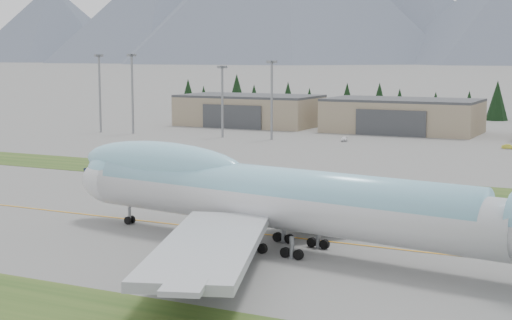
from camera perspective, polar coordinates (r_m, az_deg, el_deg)
The scene contains 11 objects.
ground at distance 112.41m, azimuth -3.03°, elevation -5.03°, with size 7000.00×7000.00×0.00m, color slate.
grass_strip_near at distance 82.56m, azimuth -16.24°, elevation -10.04°, with size 400.00×14.00×0.08m, color #28491A.
grass_strip_far at distance 152.53m, azimuth 5.27°, elevation -1.69°, with size 400.00×18.00×0.08m, color #28491A.
taxiway_line_main at distance 112.41m, azimuth -3.03°, elevation -5.03°, with size 400.00×0.40×0.02m, color orange.
boeing_747_freighter at distance 99.91m, azimuth 1.44°, elevation -2.65°, with size 78.69×66.93×20.64m.
hangar_left at distance 275.60m, azimuth -0.49°, elevation 3.64°, with size 48.00×26.60×10.80m.
hangar_center at distance 255.66m, azimuth 10.60°, elevation 3.20°, with size 48.00×26.60×10.80m.
floodlight_masts at distance 241.75m, azimuth -5.77°, elevation 5.66°, with size 61.89×7.47×24.99m.
service_vehicle_a at distance 226.98m, azimuth 6.43°, elevation 1.36°, with size 1.63×4.04×1.38m, color white.
service_vehicle_b at distance 217.46m, azimuth 17.91°, elevation 0.77°, with size 1.33×3.77×1.24m, color gold.
conifer_belt at distance 311.87m, azimuth 18.09°, elevation 4.07°, with size 272.65×15.26×16.81m.
Camera 1 is at (53.78, -95.58, 24.66)m, focal length 55.00 mm.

